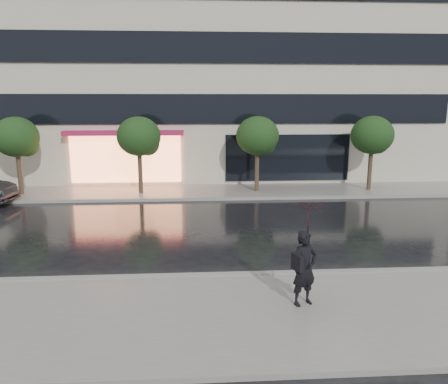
{
  "coord_description": "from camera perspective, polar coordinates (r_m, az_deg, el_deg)",
  "views": [
    {
      "loc": [
        -0.13,
        -12.2,
        4.81
      ],
      "look_at": [
        0.89,
        3.82,
        1.4
      ],
      "focal_mm": 35.0,
      "sensor_mm": 36.0,
      "label": 1
    }
  ],
  "objects": [
    {
      "name": "office_building",
      "position": [
        30.46,
        -3.59,
        19.89
      ],
      "size": [
        30.0,
        12.76,
        18.0
      ],
      "color": "#BBB39F",
      "rests_on": "ground"
    },
    {
      "name": "pedestrian_with_umbrella",
      "position": [
        10.14,
        10.79,
        -6.0
      ],
      "size": [
        1.27,
        1.28,
        2.47
      ],
      "rotation": [
        0.0,
        0.0,
        0.43
      ],
      "color": "black",
      "rests_on": "sidewalk_near"
    },
    {
      "name": "tree_mid_east",
      "position": [
        22.54,
        4.53,
        7.16
      ],
      "size": [
        2.2,
        2.2,
        3.99
      ],
      "color": "#33261C",
      "rests_on": "ground"
    },
    {
      "name": "tree_far_west",
      "position": [
        23.99,
        -25.35,
        6.34
      ],
      "size": [
        2.2,
        2.2,
        3.99
      ],
      "color": "#33261C",
      "rests_on": "ground"
    },
    {
      "name": "tree_far_east",
      "position": [
        24.13,
        18.89,
        6.87
      ],
      "size": [
        2.2,
        2.2,
        3.99
      ],
      "color": "#33261C",
      "rests_on": "ground"
    },
    {
      "name": "ground",
      "position": [
        13.12,
        -2.87,
        -9.54
      ],
      "size": [
        120.0,
        120.0,
        0.0
      ],
      "primitive_type": "plane",
      "color": "black",
      "rests_on": "ground"
    },
    {
      "name": "curb_near",
      "position": [
        12.17,
        -2.81,
        -10.96
      ],
      "size": [
        60.0,
        0.25,
        0.14
      ],
      "primitive_type": "cube",
      "color": "gray",
      "rests_on": "ground"
    },
    {
      "name": "sidewalk_far",
      "position": [
        22.95,
        -3.25,
        0.03
      ],
      "size": [
        60.0,
        3.5,
        0.12
      ],
      "primitive_type": "cube",
      "color": "slate",
      "rests_on": "ground"
    },
    {
      "name": "curb_far",
      "position": [
        21.24,
        -3.21,
        -0.92
      ],
      "size": [
        60.0,
        0.25,
        0.14
      ],
      "primitive_type": "cube",
      "color": "gray",
      "rests_on": "ground"
    },
    {
      "name": "sidewalk_near",
      "position": [
        10.14,
        -2.6,
        -15.98
      ],
      "size": [
        60.0,
        4.5,
        0.12
      ],
      "primitive_type": "cube",
      "color": "slate",
      "rests_on": "ground"
    },
    {
      "name": "tree_mid_west",
      "position": [
        22.49,
        -10.9,
        6.97
      ],
      "size": [
        2.2,
        2.2,
        3.99
      ],
      "color": "#33261C",
      "rests_on": "ground"
    }
  ]
}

